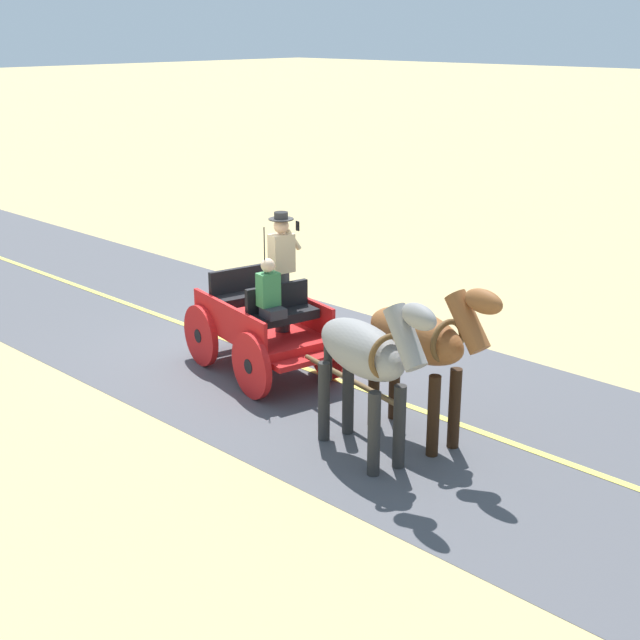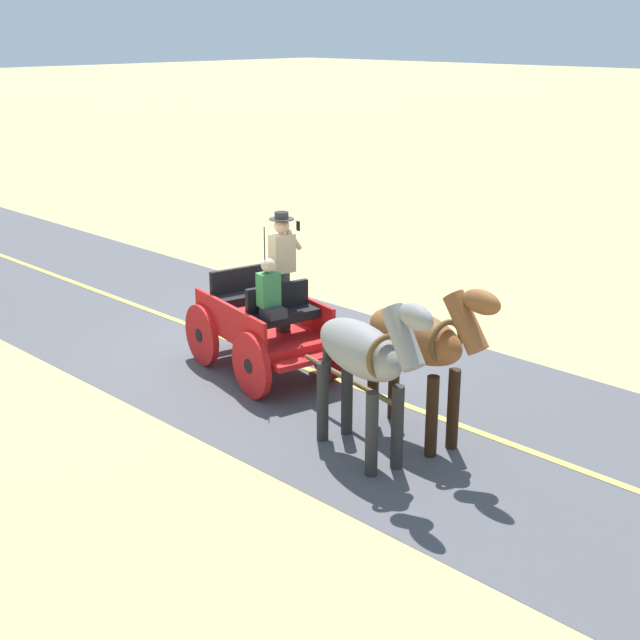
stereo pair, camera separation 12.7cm
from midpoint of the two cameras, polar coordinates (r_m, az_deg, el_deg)
ground_plane at (r=14.14m, az=-3.42°, el=-2.16°), size 200.00×200.00×0.00m
road_surface at (r=14.14m, az=-3.42°, el=-2.15°), size 5.34×160.00×0.01m
road_centre_stripe at (r=14.14m, az=-3.42°, el=-2.13°), size 0.12×160.00×0.00m
horse_drawn_carriage at (r=13.08m, az=-3.26°, el=-0.10°), size 1.87×4.51×2.50m
horse_near_side at (r=10.82m, az=6.89°, el=-1.41°), size 0.78×2.15×2.21m
horse_off_side at (r=10.32m, az=3.30°, el=-2.32°), size 0.93×2.14×2.21m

